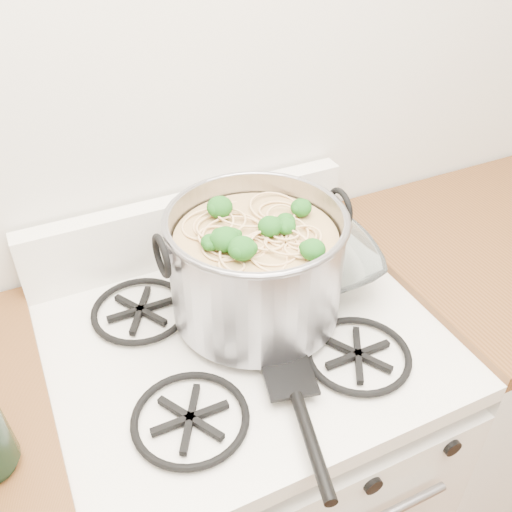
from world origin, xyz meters
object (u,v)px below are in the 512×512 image
object	(u,v)px
stock_pot	(256,266)
spatula	(288,371)
glass_bowl	(301,269)
gas_range	(247,468)

from	to	relation	value
stock_pot	spatula	bearing A→B (deg)	-97.57
stock_pot	spatula	xyz separation A→B (m)	(-0.03, -0.19, -0.10)
glass_bowl	spatula	bearing A→B (deg)	-123.35
stock_pot	glass_bowl	xyz separation A→B (m)	(0.14, 0.05, -0.09)
gas_range	glass_bowl	world-z (taller)	glass_bowl
gas_range	spatula	world-z (taller)	spatula
spatula	glass_bowl	xyz separation A→B (m)	(0.16, 0.24, 0.00)
stock_pot	gas_range	bearing A→B (deg)	-135.07
stock_pot	spatula	world-z (taller)	stock_pot
gas_range	stock_pot	distance (m)	0.60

